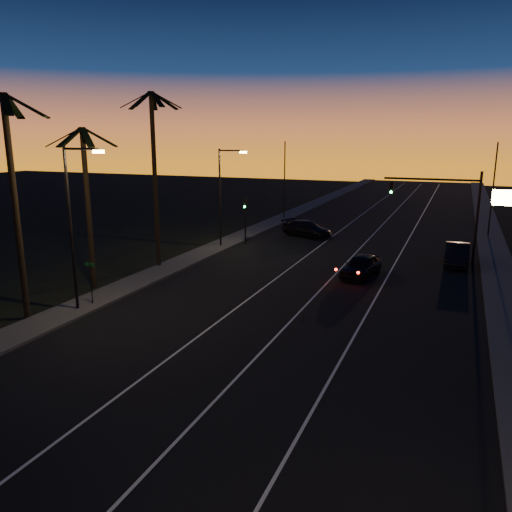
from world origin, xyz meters
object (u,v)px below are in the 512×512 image
at_px(right_car, 457,254).
at_px(cross_car, 307,229).
at_px(lead_car, 361,266).
at_px(signal_mast, 445,200).

distance_m(right_car, cross_car, 15.08).
distance_m(lead_car, right_car, 8.56).
height_order(signal_mast, lead_car, signal_mast).
height_order(lead_car, right_car, right_car).
relative_size(signal_mast, cross_car, 1.26).
distance_m(lead_car, cross_car, 14.55).
height_order(right_car, cross_car, right_car).
bearing_deg(cross_car, right_car, -25.01).
xyz_separation_m(signal_mast, right_car, (1.20, -0.93, -3.97)).
height_order(signal_mast, right_car, signal_mast).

